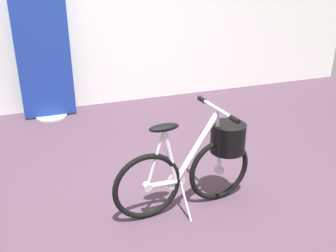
# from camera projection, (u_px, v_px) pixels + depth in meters

# --- Properties ---
(ground_plane) EXTENTS (7.42, 7.42, 0.00)m
(ground_plane) POSITION_uv_depth(u_px,v_px,m) (180.00, 207.00, 2.90)
(ground_plane) COLOR #473342
(floor_banner_stand) EXTENTS (0.60, 0.36, 1.48)m
(floor_banner_stand) POSITION_uv_depth(u_px,v_px,m) (45.00, 64.00, 4.36)
(floor_banner_stand) COLOR #B7B7BC
(floor_banner_stand) RESTS_ON ground_plane
(folding_bike_foreground) EXTENTS (1.10, 0.53, 0.78)m
(folding_bike_foreground) POSITION_uv_depth(u_px,v_px,m) (201.00, 160.00, 2.80)
(folding_bike_foreground) COLOR black
(folding_bike_foreground) RESTS_ON ground_plane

